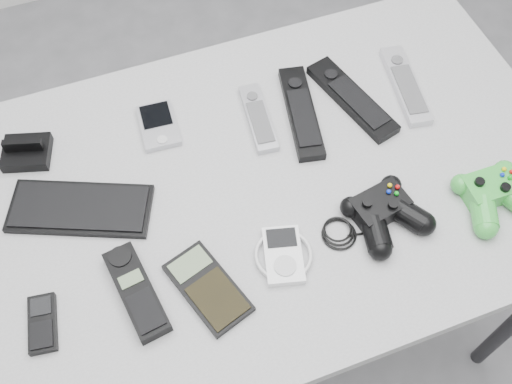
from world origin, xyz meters
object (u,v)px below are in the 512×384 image
object	(u,v)px
pda_keyboard	(80,208)
remote_black_b	(352,98)
remote_silver_b	(406,85)
remote_black_a	(301,112)
remote_silver_a	(258,117)
calculator	(208,288)
cordless_handset	(136,291)
desk	(274,197)
mp3_player	(283,255)
pda	(158,125)
controller_black	(384,211)
mobile_phone	(42,323)
controller_green	(495,193)

from	to	relation	value
pda_keyboard	remote_black_b	xyz separation A→B (m)	(0.59, 0.06, 0.00)
remote_silver_b	remote_black_a	bearing A→B (deg)	-172.19
remote_silver_a	calculator	size ratio (longest dim) A/B	1.06
cordless_handset	pda_keyboard	bearing A→B (deg)	97.66
remote_black_a	remote_silver_b	distance (m)	0.24
remote_silver_a	desk	bearing A→B (deg)	-91.63
cordless_handset	mp3_player	size ratio (longest dim) A/B	1.60
pda	remote_silver_a	bearing A→B (deg)	-10.62
pda	mp3_player	bearing A→B (deg)	-65.96
remote_silver_a	remote_black_b	distance (m)	0.20
mp3_player	controller_black	xyz separation A→B (m)	(0.20, 0.01, 0.01)
remote_silver_a	remote_black_a	xyz separation A→B (m)	(0.09, -0.02, 0.00)
cordless_handset	mp3_player	bearing A→B (deg)	-13.13
pda_keyboard	remote_silver_a	xyz separation A→B (m)	(0.39, 0.08, 0.00)
remote_black_a	mp3_player	xyz separation A→B (m)	(-0.16, -0.29, -0.00)
remote_silver_a	remote_silver_b	xyz separation A→B (m)	(0.33, -0.03, 0.00)
remote_silver_a	calculator	distance (m)	0.39
controller_black	remote_silver_b	bearing A→B (deg)	44.96
pda_keyboard	remote_silver_b	world-z (taller)	remote_silver_b
remote_silver_b	calculator	xyz separation A→B (m)	(-0.54, -0.29, -0.00)
desk	remote_silver_b	world-z (taller)	remote_silver_b
remote_black_a	mobile_phone	bearing A→B (deg)	-143.87
remote_black_b	mobile_phone	distance (m)	0.74
desk	mp3_player	distance (m)	0.19
calculator	controller_green	bearing A→B (deg)	-19.49
cordless_handset	calculator	distance (m)	0.12
desk	controller_green	size ratio (longest dim) A/B	7.79
remote_silver_a	cordless_handset	distance (m)	0.44
remote_black_b	controller_black	size ratio (longest dim) A/B	0.98
remote_black_a	remote_silver_b	xyz separation A→B (m)	(0.24, -0.01, -0.00)
remote_silver_a	remote_silver_b	distance (m)	0.33
calculator	controller_black	world-z (taller)	controller_black
pda_keyboard	mobile_phone	bearing A→B (deg)	-94.60
cordless_handset	pda	bearing A→B (deg)	60.35
remote_silver_a	remote_black_b	world-z (taller)	remote_black_b
pda_keyboard	controller_green	size ratio (longest dim) A/B	1.73
mp3_player	remote_black_a	bearing A→B (deg)	76.73
mobile_phone	mp3_player	world-z (taller)	mp3_player
remote_black_a	remote_black_b	distance (m)	0.11
mobile_phone	pda	bearing A→B (deg)	56.99
remote_black_a	controller_black	distance (m)	0.28
pda	calculator	bearing A→B (deg)	-88.18
remote_black_a	remote_silver_a	bearing A→B (deg)	179.40
mp3_player	controller_black	size ratio (longest dim) A/B	0.46
cordless_handset	mp3_player	distance (m)	0.26
pda	mobile_phone	bearing A→B (deg)	-127.10
remote_black_a	mp3_player	size ratio (longest dim) A/B	2.13
cordless_handset	mp3_player	xyz separation A→B (m)	(0.26, -0.02, -0.00)
remote_silver_b	controller_green	world-z (taller)	controller_green
desk	remote_black_a	distance (m)	0.19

